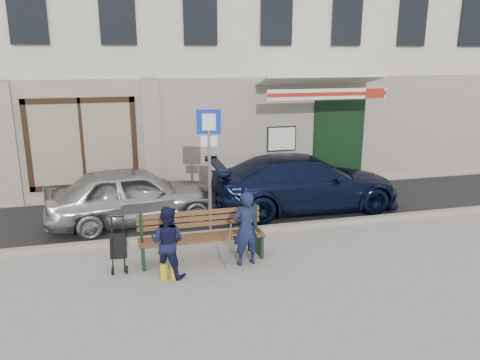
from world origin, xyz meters
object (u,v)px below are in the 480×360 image
object	(u,v)px
parking_sign	(209,152)
stroller	(118,247)
car_navy	(305,183)
man	(246,229)
woman	(168,242)
car_silver	(134,195)
bench	(200,237)

from	to	relation	value
parking_sign	stroller	xyz separation A→B (m)	(-1.94, -1.31, -1.39)
car_navy	man	distance (m)	3.58
car_navy	woman	world-z (taller)	car_navy
car_silver	man	bearing A→B (deg)	-152.97
man	stroller	size ratio (longest dim) A/B	1.43
man	car_silver	bearing A→B (deg)	-65.75
car_silver	bench	distance (m)	2.65
man	woman	bearing A→B (deg)	-4.87
car_silver	stroller	bearing A→B (deg)	163.86
car_silver	stroller	distance (m)	2.49
man	stroller	xyz separation A→B (m)	(-2.30, 0.34, -0.27)
parking_sign	bench	world-z (taller)	parking_sign
man	woman	xyz separation A→B (m)	(-1.45, -0.14, -0.06)
bench	stroller	size ratio (longest dim) A/B	2.43
parking_sign	stroller	bearing A→B (deg)	-132.97
woman	stroller	size ratio (longest dim) A/B	1.31
stroller	parking_sign	bearing A→B (deg)	40.26
woman	stroller	bearing A→B (deg)	-0.42
bench	stroller	bearing A→B (deg)	-177.40
car_navy	parking_sign	xyz separation A→B (m)	(-2.62, -1.11, 1.13)
man	stroller	distance (m)	2.34
car_navy	parking_sign	world-z (taller)	parking_sign
car_navy	man	world-z (taller)	man
parking_sign	car_silver	bearing A→B (deg)	157.06
car_navy	woman	size ratio (longest dim) A/B	3.71
parking_sign	man	world-z (taller)	parking_sign
parking_sign	man	size ratio (longest dim) A/B	1.93
car_silver	parking_sign	bearing A→B (deg)	-133.56
woman	car_silver	bearing A→B (deg)	-51.57
man	bench	bearing A→B (deg)	-37.59
woman	stroller	world-z (taller)	woman
bench	woman	size ratio (longest dim) A/B	1.85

